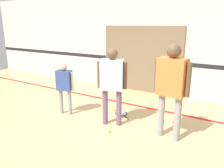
{
  "coord_description": "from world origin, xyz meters",
  "views": [
    {
      "loc": [
        2.18,
        -3.63,
        2.15
      ],
      "look_at": [
        -0.17,
        0.18,
        0.93
      ],
      "focal_mm": 35.0,
      "sensor_mm": 36.0,
      "label": 1
    }
  ],
  "objects_px": {
    "person_student_right": "(172,82)",
    "tennis_ball_near_instructor": "(109,131)",
    "tennis_ball_by_spare_racket": "(114,110)",
    "racket_spare_on_floor": "(121,114)",
    "person_student_left": "(64,83)",
    "person_instructor": "(112,79)"
  },
  "relations": [
    {
      "from": "racket_spare_on_floor",
      "to": "tennis_ball_by_spare_racket",
      "type": "bearing_deg",
      "value": -168.09
    },
    {
      "from": "person_instructor",
      "to": "racket_spare_on_floor",
      "type": "relative_size",
      "value": 3.18
    },
    {
      "from": "person_student_right",
      "to": "tennis_ball_near_instructor",
      "type": "xyz_separation_m",
      "value": [
        -1.1,
        -0.43,
        -1.1
      ]
    },
    {
      "from": "tennis_ball_near_instructor",
      "to": "tennis_ball_by_spare_racket",
      "type": "height_order",
      "value": "same"
    },
    {
      "from": "person_student_right",
      "to": "tennis_ball_near_instructor",
      "type": "height_order",
      "value": "person_student_right"
    },
    {
      "from": "person_instructor",
      "to": "person_student_left",
      "type": "distance_m",
      "value": 1.32
    },
    {
      "from": "person_student_left",
      "to": "person_instructor",
      "type": "bearing_deg",
      "value": -11.33
    },
    {
      "from": "person_student_left",
      "to": "tennis_ball_near_instructor",
      "type": "height_order",
      "value": "person_student_left"
    },
    {
      "from": "tennis_ball_by_spare_racket",
      "to": "racket_spare_on_floor",
      "type": "bearing_deg",
      "value": -21.02
    },
    {
      "from": "person_student_left",
      "to": "tennis_ball_by_spare_racket",
      "type": "height_order",
      "value": "person_student_left"
    },
    {
      "from": "person_student_left",
      "to": "person_student_right",
      "type": "relative_size",
      "value": 0.7
    },
    {
      "from": "person_student_right",
      "to": "racket_spare_on_floor",
      "type": "xyz_separation_m",
      "value": [
        -1.34,
        0.54,
        -1.12
      ]
    },
    {
      "from": "person_student_left",
      "to": "tennis_ball_by_spare_racket",
      "type": "xyz_separation_m",
      "value": [
        0.94,
        0.79,
        -0.76
      ]
    },
    {
      "from": "person_student_left",
      "to": "tennis_ball_by_spare_racket",
      "type": "bearing_deg",
      "value": 24.83
    },
    {
      "from": "person_student_right",
      "to": "tennis_ball_by_spare_racket",
      "type": "relative_size",
      "value": 27.76
    },
    {
      "from": "person_instructor",
      "to": "tennis_ball_by_spare_racket",
      "type": "relative_size",
      "value": 25.68
    },
    {
      "from": "racket_spare_on_floor",
      "to": "person_student_left",
      "type": "bearing_deg",
      "value": -117.06
    },
    {
      "from": "person_student_right",
      "to": "tennis_ball_near_instructor",
      "type": "relative_size",
      "value": 27.76
    },
    {
      "from": "racket_spare_on_floor",
      "to": "person_instructor",
      "type": "bearing_deg",
      "value": -48.09
    },
    {
      "from": "person_student_right",
      "to": "tennis_ball_by_spare_racket",
      "type": "distance_m",
      "value": 2.05
    },
    {
      "from": "person_student_right",
      "to": "tennis_ball_by_spare_racket",
      "type": "height_order",
      "value": "person_student_right"
    },
    {
      "from": "person_instructor",
      "to": "racket_spare_on_floor",
      "type": "height_order",
      "value": "person_instructor"
    }
  ]
}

